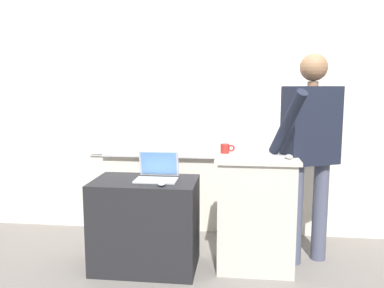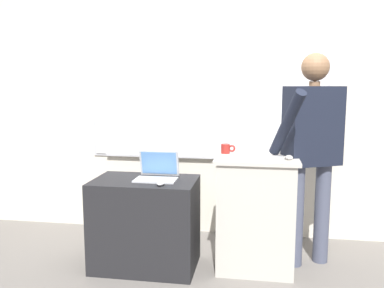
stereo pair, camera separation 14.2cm
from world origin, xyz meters
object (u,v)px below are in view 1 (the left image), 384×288
(laptop, at_px, (158,171))
(wireless_keyboard, at_px, (258,157))
(computer_mouse_by_keyboard, at_px, (289,157))
(person_presenter, at_px, (311,142))
(coffee_mug, at_px, (226,148))
(computer_mouse_by_laptop, at_px, (162,184))
(lectern_podium, at_px, (256,213))
(side_desk, at_px, (146,224))

(laptop, bearing_deg, wireless_keyboard, -1.25)
(wireless_keyboard, height_order, computer_mouse_by_keyboard, computer_mouse_by_keyboard)
(person_presenter, distance_m, coffee_mug, 0.72)
(computer_mouse_by_keyboard, bearing_deg, wireless_keyboard, -176.51)
(wireless_keyboard, bearing_deg, coffee_mug, 140.53)
(person_presenter, distance_m, computer_mouse_by_keyboard, 0.32)
(computer_mouse_by_laptop, xyz_separation_m, coffee_mug, (0.48, 0.42, 0.22))
(lectern_podium, height_order, wireless_keyboard, wireless_keyboard)
(wireless_keyboard, bearing_deg, laptop, 178.75)
(lectern_podium, xyz_separation_m, laptop, (-0.82, -0.04, 0.35))
(side_desk, relative_size, computer_mouse_by_keyboard, 8.60)
(computer_mouse_by_laptop, xyz_separation_m, computer_mouse_by_keyboard, (0.99, 0.22, 0.20))
(lectern_podium, xyz_separation_m, person_presenter, (0.45, 0.19, 0.58))
(side_desk, relative_size, laptop, 2.51)
(side_desk, height_order, coffee_mug, coffee_mug)
(lectern_podium, bearing_deg, person_presenter, 22.19)
(person_presenter, bearing_deg, computer_mouse_by_keyboard, -157.03)
(person_presenter, relative_size, wireless_keyboard, 4.44)
(wireless_keyboard, height_order, coffee_mug, coffee_mug)
(lectern_podium, bearing_deg, computer_mouse_by_keyboard, -9.47)
(person_presenter, bearing_deg, lectern_podium, 176.74)
(lectern_podium, relative_size, computer_mouse_by_laptop, 9.54)
(computer_mouse_by_laptop, relative_size, computer_mouse_by_keyboard, 1.00)
(wireless_keyboard, relative_size, computer_mouse_by_keyboard, 4.04)
(computer_mouse_by_keyboard, relative_size, coffee_mug, 0.81)
(person_presenter, relative_size, laptop, 5.24)
(computer_mouse_by_keyboard, bearing_deg, lectern_podium, 170.53)
(computer_mouse_by_laptop, bearing_deg, person_presenter, 20.50)
(lectern_podium, bearing_deg, computer_mouse_by_laptop, -160.56)
(side_desk, height_order, person_presenter, person_presenter)
(person_presenter, xyz_separation_m, computer_mouse_by_laptop, (-1.19, -0.45, -0.28))
(side_desk, distance_m, wireless_keyboard, 1.09)
(laptop, bearing_deg, side_desk, -152.03)
(laptop, xyz_separation_m, computer_mouse_by_laptop, (0.08, -0.22, -0.05))
(side_desk, relative_size, coffee_mug, 6.94)
(lectern_podium, distance_m, person_presenter, 0.76)
(lectern_podium, height_order, person_presenter, person_presenter)
(side_desk, xyz_separation_m, person_presenter, (1.37, 0.28, 0.68))
(laptop, bearing_deg, person_presenter, 10.00)
(person_presenter, xyz_separation_m, coffee_mug, (-0.71, -0.02, -0.06))
(computer_mouse_by_laptop, distance_m, coffee_mug, 0.67)
(side_desk, relative_size, wireless_keyboard, 2.13)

